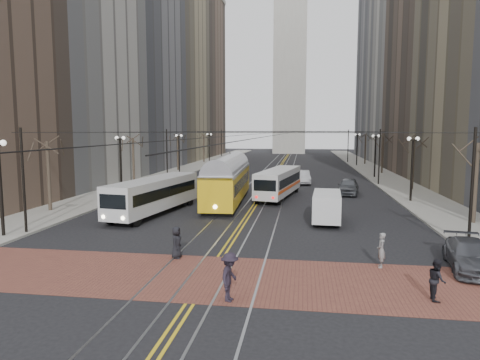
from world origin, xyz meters
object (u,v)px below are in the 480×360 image
(clock_tower, at_px, (291,24))
(pedestrian_a, at_px, (176,242))
(cargo_van, at_px, (327,208))
(pedestrian_c, at_px, (437,280))
(rear_bus, at_px, (279,184))
(sedan_grey, at_px, (348,186))
(pedestrian_b, at_px, (381,250))
(transit_bus, at_px, (155,196))
(pedestrian_d, at_px, (230,277))
(sedan_parked, at_px, (470,256))
(streetcar, at_px, (228,185))
(sedan_silver, at_px, (302,177))

(clock_tower, xyz_separation_m, pedestrian_a, (-2.16, -103.50, -35.14))
(cargo_van, xyz_separation_m, pedestrian_c, (3.41, -13.31, -0.25))
(rear_bus, bearing_deg, pedestrian_a, -91.22)
(cargo_van, relative_size, sedan_grey, 1.00)
(clock_tower, distance_m, pedestrian_b, 109.57)
(transit_bus, xyz_separation_m, pedestrian_d, (8.62, -15.90, -0.43))
(sedan_parked, relative_size, pedestrian_a, 2.89)
(streetcar, xyz_separation_m, sedan_parked, (14.30, -16.52, -0.98))
(pedestrian_b, bearing_deg, pedestrian_a, -87.10)
(rear_bus, xyz_separation_m, pedestrian_b, (5.99, -20.43, -0.52))
(sedan_silver, relative_size, pedestrian_b, 2.92)
(transit_bus, height_order, sedan_grey, transit_bus)
(transit_bus, relative_size, pedestrian_c, 6.92)
(pedestrian_b, bearing_deg, rear_bus, -160.76)
(rear_bus, distance_m, sedan_silver, 11.56)
(streetcar, height_order, sedan_parked, streetcar)
(streetcar, xyz_separation_m, pedestrian_c, (11.68, -20.50, -0.85))
(pedestrian_b, height_order, pedestrian_c, pedestrian_b)
(streetcar, height_order, pedestrian_b, streetcar)
(clock_tower, bearing_deg, sedan_parked, -83.48)
(cargo_van, xyz_separation_m, pedestrian_b, (2.02, -9.55, -0.22))
(rear_bus, relative_size, pedestrian_d, 5.56)
(cargo_van, height_order, pedestrian_a, cargo_van)
(rear_bus, distance_m, cargo_van, 11.58)
(clock_tower, xyz_separation_m, pedestrian_d, (1.43, -108.50, -35.01))
(clock_tower, bearing_deg, pedestrian_b, -85.70)
(pedestrian_b, bearing_deg, pedestrian_d, -48.93)
(streetcar, distance_m, sedan_grey, 13.04)
(streetcar, distance_m, cargo_van, 10.98)
(transit_bus, height_order, sedan_silver, transit_bus)
(sedan_grey, bearing_deg, cargo_van, -92.67)
(pedestrian_a, height_order, pedestrian_b, pedestrian_b)
(pedestrian_a, distance_m, pedestrian_d, 6.16)
(transit_bus, distance_m, sedan_parked, 21.79)
(rear_bus, relative_size, sedan_grey, 2.16)
(rear_bus, bearing_deg, pedestrian_c, -63.27)
(rear_bus, distance_m, pedestrian_b, 21.29)
(transit_bus, height_order, rear_bus, transit_bus)
(sedan_grey, xyz_separation_m, pedestrian_c, (0.55, -27.25, -0.01))
(cargo_van, bearing_deg, sedan_grey, 81.75)
(pedestrian_a, relative_size, pedestrian_b, 0.98)
(cargo_van, bearing_deg, pedestrian_d, -103.25)
(pedestrian_b, relative_size, pedestrian_d, 0.88)
(clock_tower, height_order, sedan_grey, clock_tower)
(pedestrian_c, bearing_deg, transit_bus, 50.98)
(rear_bus, bearing_deg, sedan_parked, -53.90)
(streetcar, relative_size, sedan_silver, 2.91)
(sedan_silver, bearing_deg, cargo_van, -90.72)
(streetcar, distance_m, sedan_silver, 16.38)
(streetcar, distance_m, pedestrian_c, 23.61)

